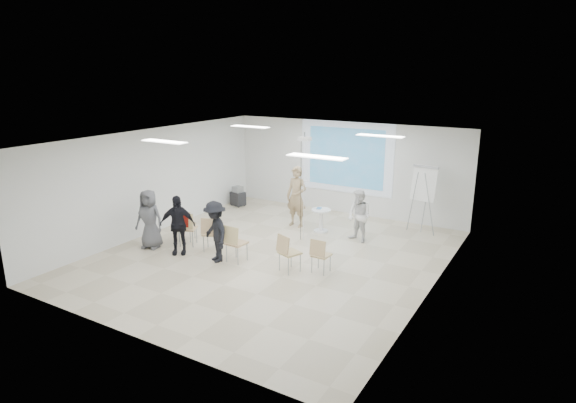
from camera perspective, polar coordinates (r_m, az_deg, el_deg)
The scene contains 30 objects.
floor at distance 12.37m, azimuth -1.89°, elevation -6.67°, with size 8.00×9.00×0.10m, color beige.
ceiling at distance 11.57m, azimuth -2.03°, elevation 7.71°, with size 8.00×9.00×0.10m, color white.
wall_back at distance 15.80m, azimuth 6.94°, elevation 3.98°, with size 8.00×0.10×3.00m, color silver.
wall_left at distance 14.40m, azimuth -15.70°, elevation 2.40°, with size 0.10×9.00×3.00m, color silver.
wall_right at distance 10.37m, azimuth 17.31°, elevation -2.69°, with size 0.10×9.00×3.00m, color silver.
projection_halo at distance 15.68m, azimuth 6.88°, elevation 5.20°, with size 3.20×0.01×2.30m, color silver.
projection_image at distance 15.67m, azimuth 6.86°, elevation 5.19°, with size 2.60×0.01×1.90m, color teal.
pedestal_table at distance 14.04m, azimuth 3.93°, elevation -2.07°, with size 0.68×0.68×0.70m.
player_left at distance 14.36m, azimuth 1.03°, elevation 1.05°, with size 0.76×0.51×2.08m, color tan.
player_right at distance 13.24m, azimuth 8.44°, elevation -1.40°, with size 0.78×0.62×1.62m, color white.
controller_left at distance 14.41m, azimuth 2.14°, elevation 2.44°, with size 0.04×0.13×0.04m, color white.
controller_right at distance 13.45m, azimuth 8.18°, elevation 0.13°, with size 0.04×0.11×0.04m, color white.
chair_far_left at distance 13.51m, azimuth -12.09°, elevation -2.53°, with size 0.53×0.55×0.87m.
chair_left_mid at distance 13.12m, azimuth -11.92°, elevation -2.89°, with size 0.59×0.61×0.94m.
chair_left_inner at distance 12.63m, azimuth -9.14°, elevation -3.50°, with size 0.58×0.60×0.93m.
chair_center at distance 11.83m, azimuth -6.38°, elevation -4.64°, with size 0.47×0.50×0.95m.
chair_right_inner at distance 11.21m, azimuth -0.10°, elevation -5.78°, with size 0.57×0.59×0.92m.
chair_right_far at distance 11.19m, azimuth 3.79°, elevation -6.11°, with size 0.40×0.43×0.84m.
red_jacket at distance 12.99m, azimuth -12.50°, elevation -2.34°, with size 0.39×0.09×0.37m, color maroon.
laptop at distance 12.73m, azimuth -8.97°, elevation -3.57°, with size 0.34×0.25×0.03m, color black.
audience_left at distance 12.53m, azimuth -12.99°, elevation -2.23°, with size 1.03×0.62×1.77m, color black.
audience_mid at distance 11.87m, azimuth -8.63°, elevation -3.09°, with size 1.12×0.61×1.74m, color black.
audience_outer at distance 13.15m, azimuth -16.13°, elevation -1.62°, with size 0.86×0.57×1.77m, color #5A5A5F.
flipchart_easel at distance 14.14m, azimuth 15.83°, elevation 2.00°, with size 0.85×0.65×1.98m.
av_cart at distance 16.81m, azimuth -5.96°, elevation 0.56°, with size 0.53×0.47×0.69m.
ceiling_projector at distance 12.85m, azimuth 1.96°, elevation 6.85°, with size 0.30×0.25×3.00m.
fluor_panel_nw at distance 14.34m, azimuth -4.51°, elevation 8.84°, with size 1.20×0.30×0.02m, color white.
fluor_panel_ne at distance 12.50m, azimuth 10.86°, elevation 7.65°, with size 1.20×0.30×0.02m, color white.
fluor_panel_sw at distance 11.67m, azimuth -14.46°, elevation 6.90°, with size 1.20×0.30×0.02m, color white.
fluor_panel_se at distance 9.31m, azimuth 3.43°, elevation 5.32°, with size 1.20×0.30×0.02m, color white.
Camera 1 is at (6.17, -9.67, 4.59)m, focal length 30.00 mm.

